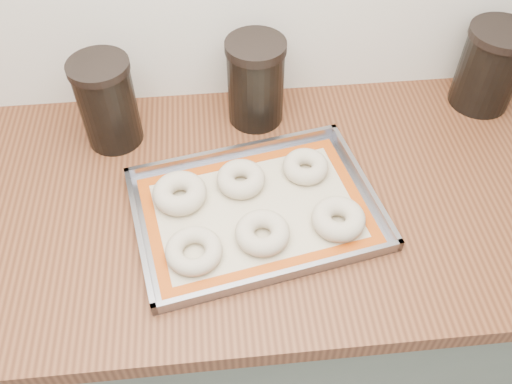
{
  "coord_description": "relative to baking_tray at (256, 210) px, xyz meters",
  "views": [
    {
      "loc": [
        -0.24,
        0.97,
        1.72
      ],
      "look_at": [
        -0.18,
        1.63,
        0.96
      ],
      "focal_mm": 38.0,
      "sensor_mm": 36.0,
      "label": 1
    }
  ],
  "objects": [
    {
      "name": "cabinet",
      "position": [
        0.18,
        0.05,
        -0.48
      ],
      "size": [
        3.0,
        0.65,
        0.86
      ],
      "primitive_type": "cube",
      "color": "slate",
      "rests_on": "floor"
    },
    {
      "name": "canister_left",
      "position": [
        -0.28,
        0.24,
        0.09
      ],
      "size": [
        0.12,
        0.12,
        0.2
      ],
      "color": "black",
      "rests_on": "countertop"
    },
    {
      "name": "bagel_front_left",
      "position": [
        -0.12,
        -0.09,
        0.01
      ],
      "size": [
        0.14,
        0.14,
        0.03
      ],
      "primitive_type": "torus",
      "rotation": [
        0.0,
        0.0,
        0.48
      ],
      "color": "beige",
      "rests_on": "baking_mat"
    },
    {
      "name": "canister_mid",
      "position": [
        0.03,
        0.28,
        0.09
      ],
      "size": [
        0.13,
        0.13,
        0.2
      ],
      "color": "black",
      "rests_on": "countertop"
    },
    {
      "name": "bagel_back_mid",
      "position": [
        -0.02,
        0.07,
        0.02
      ],
      "size": [
        0.13,
        0.13,
        0.04
      ],
      "primitive_type": "torus",
      "rotation": [
        0.0,
        0.0,
        0.54
      ],
      "color": "beige",
      "rests_on": "baking_mat"
    },
    {
      "name": "bagel_back_left",
      "position": [
        -0.14,
        0.04,
        0.02
      ],
      "size": [
        0.14,
        0.14,
        0.04
      ],
      "primitive_type": "torus",
      "rotation": [
        0.0,
        0.0,
        0.44
      ],
      "color": "beige",
      "rests_on": "baking_mat"
    },
    {
      "name": "bagel_back_right",
      "position": [
        0.11,
        0.09,
        0.01
      ],
      "size": [
        0.11,
        0.11,
        0.03
      ],
      "primitive_type": "torus",
      "rotation": [
        0.0,
        0.0,
        0.25
      ],
      "color": "beige",
      "rests_on": "baking_mat"
    },
    {
      "name": "bagel_front_right",
      "position": [
        0.15,
        -0.05,
        0.02
      ],
      "size": [
        0.1,
        0.1,
        0.04
      ],
      "primitive_type": "torus",
      "rotation": [
        0.0,
        0.0,
        0.03
      ],
      "color": "beige",
      "rests_on": "baking_mat"
    },
    {
      "name": "countertop",
      "position": [
        0.18,
        0.05,
        -0.03
      ],
      "size": [
        3.06,
        0.68,
        0.04
      ],
      "primitive_type": "cube",
      "color": "brown",
      "rests_on": "cabinet"
    },
    {
      "name": "bagel_front_mid",
      "position": [
        0.01,
        -0.07,
        0.02
      ],
      "size": [
        0.11,
        0.11,
        0.04
      ],
      "primitive_type": "torus",
      "rotation": [
        0.0,
        0.0,
        -0.11
      ],
      "color": "beige",
      "rests_on": "baking_mat"
    },
    {
      "name": "baking_tray",
      "position": [
        0.0,
        0.0,
        0.0
      ],
      "size": [
        0.51,
        0.41,
        0.03
      ],
      "rotation": [
        0.0,
        0.0,
        0.19
      ],
      "color": "gray",
      "rests_on": "countertop"
    },
    {
      "name": "baking_mat",
      "position": [
        -0.0,
        0.0,
        -0.0
      ],
      "size": [
        0.47,
        0.37,
        0.0
      ],
      "rotation": [
        0.0,
        0.0,
        0.19
      ],
      "color": "#C6B793",
      "rests_on": "baking_tray"
    },
    {
      "name": "canister_right",
      "position": [
        0.55,
        0.28,
        0.09
      ],
      "size": [
        0.14,
        0.14,
        0.19
      ],
      "color": "black",
      "rests_on": "countertop"
    }
  ]
}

